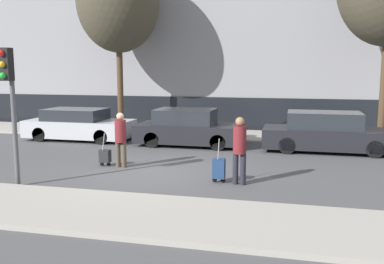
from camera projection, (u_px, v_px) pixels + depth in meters
name	position (u px, v px, depth m)	size (l,w,h in m)	color
ground_plane	(148.00, 172.00, 12.58)	(80.00, 80.00, 0.00)	#4C4C4F
sidewalk_near	(88.00, 210.00, 8.97)	(28.00, 2.50, 0.12)	#A39E93
sidewalk_far	(199.00, 134.00, 19.30)	(28.00, 3.00, 0.12)	#A39E93
building_facade	(216.00, 36.00, 22.31)	(28.00, 3.34, 9.43)	gray
parked_car_0	(79.00, 125.00, 18.14)	(4.46, 1.89, 1.32)	#B7BABF
parked_car_1	(188.00, 128.00, 16.83)	(4.13, 1.89, 1.43)	black
parked_car_2	(327.00, 133.00, 15.52)	(4.69, 1.77, 1.45)	black
pedestrian_left	(121.00, 137.00, 13.00)	(0.35, 0.34, 1.68)	#4C4233
trolley_left	(105.00, 156.00, 13.26)	(0.34, 0.29, 1.05)	#262628
pedestrian_right	(240.00, 146.00, 11.05)	(0.35, 0.34, 1.78)	#23232D
trolley_right	(219.00, 168.00, 11.32)	(0.34, 0.29, 1.19)	navy
traffic_light	(9.00, 89.00, 10.58)	(0.28, 0.47, 3.51)	#515154
parked_bicycle	(301.00, 129.00, 17.91)	(1.77, 0.06, 0.96)	black
bare_tree_near_crossing	(118.00, 2.00, 19.29)	(3.76, 3.76, 8.19)	#4C3826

